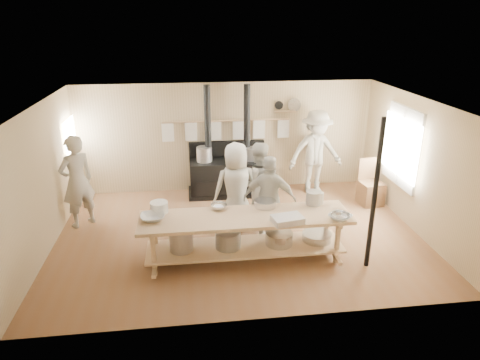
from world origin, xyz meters
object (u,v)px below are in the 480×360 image
object	(u,v)px
stove	(228,173)
cook_center	(236,188)
cook_far_left	(77,182)
chair	(370,191)
roasting_pan	(287,219)
cook_right	(270,200)
cook_by_window	(316,152)
cook_left	(258,184)
prep_table	(245,233)

from	to	relation	value
stove	cook_center	bearing A→B (deg)	-90.60
cook_far_left	chair	bearing A→B (deg)	142.41
cook_far_left	roasting_pan	distance (m)	4.31
cook_center	cook_right	xyz separation A→B (m)	(0.57, -0.49, -0.06)
stove	cook_by_window	world-z (taller)	stove
roasting_pan	cook_left	bearing A→B (deg)	97.00
cook_by_window	roasting_pan	size ratio (longest dim) A/B	4.05
stove	prep_table	world-z (taller)	stove
cook_right	chair	world-z (taller)	cook_right
cook_by_window	chair	xyz separation A→B (m)	(1.08, -0.81, -0.70)
stove	chair	xyz separation A→B (m)	(3.15, -0.98, -0.22)
prep_table	cook_left	distance (m)	1.50
prep_table	roasting_pan	distance (m)	0.83
stove	cook_left	xyz separation A→B (m)	(0.45, -1.63, 0.34)
cook_left	roasting_pan	world-z (taller)	cook_left
cook_far_left	cook_left	size ratio (longest dim) A/B	1.10
cook_center	cook_right	world-z (taller)	cook_center
stove	cook_left	world-z (taller)	stove
cook_center	chair	distance (m)	3.36
cook_by_window	cook_left	bearing A→B (deg)	-142.20
cook_center	prep_table	bearing A→B (deg)	84.33
cook_center	roasting_pan	xyz separation A→B (m)	(0.68, -1.44, -0.00)
stove	cook_far_left	bearing A→B (deg)	-157.83
cook_right	roasting_pan	size ratio (longest dim) A/B	3.40
stove	cook_by_window	distance (m)	2.13
stove	cook_center	world-z (taller)	stove
cook_right	chair	bearing A→B (deg)	-133.70
stove	cook_right	bearing A→B (deg)	-77.12
prep_table	cook_right	xyz separation A→B (m)	(0.55, 0.62, 0.33)
prep_table	cook_right	world-z (taller)	cook_right
cook_left	cook_by_window	bearing A→B (deg)	-143.19
stove	cook_far_left	distance (m)	3.40
cook_left	roasting_pan	size ratio (longest dim) A/B	3.48
prep_table	cook_left	xyz separation A→B (m)	(0.45, 1.39, 0.34)
cook_far_left	prep_table	bearing A→B (deg)	110.55
prep_table	stove	bearing A→B (deg)	89.96
chair	cook_far_left	bearing A→B (deg)	175.79
cook_far_left	cook_left	distance (m)	3.59
cook_left	chair	distance (m)	2.84
cook_by_window	chair	bearing A→B (deg)	-41.08
cook_far_left	chair	world-z (taller)	cook_far_left
cook_by_window	chair	size ratio (longest dim) A/B	1.95
cook_far_left	cook_center	distance (m)	3.17
stove	chair	distance (m)	3.31
cook_right	roasting_pan	xyz separation A→B (m)	(0.11, -0.95, 0.06)
cook_far_left	cook_by_window	distance (m)	5.31
stove	cook_center	distance (m)	1.94
stove	prep_table	size ratio (longest dim) A/B	0.72
cook_center	roasting_pan	world-z (taller)	cook_center
prep_table	chair	xyz separation A→B (m)	(3.16, 2.04, -0.22)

